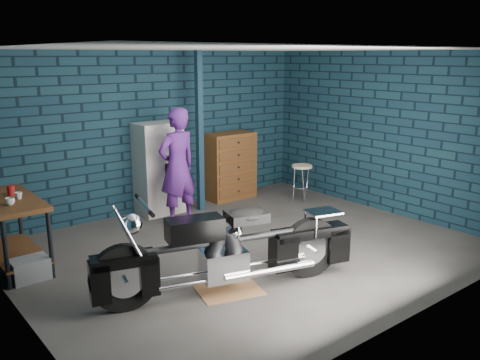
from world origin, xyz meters
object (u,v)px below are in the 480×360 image
(motorcycle, at_px, (229,243))
(locker, at_px, (159,169))
(storage_bin, at_px, (30,269))
(workbench, at_px, (13,233))
(person, at_px, (178,167))
(shop_stool, at_px, (302,183))
(tool_chest, at_px, (230,166))

(motorcycle, relative_size, locker, 1.69)
(storage_bin, xyz_separation_m, locker, (2.56, 1.36, 0.64))
(workbench, xyz_separation_m, person, (2.53, 0.17, 0.47))
(person, relative_size, storage_bin, 4.34)
(storage_bin, bearing_deg, motorcycle, -45.61)
(workbench, relative_size, shop_stool, 2.07)
(locker, height_order, shop_stool, locker)
(motorcycle, xyz_separation_m, shop_stool, (3.27, 2.10, -0.24))
(shop_stool, bearing_deg, person, 173.17)
(locker, relative_size, tool_chest, 1.25)
(person, xyz_separation_m, shop_stool, (2.46, -0.29, -0.59))
(storage_bin, relative_size, locker, 0.28)
(tool_chest, bearing_deg, locker, 180.00)
(workbench, relative_size, storage_bin, 3.28)
(person, height_order, tool_chest, person)
(shop_stool, bearing_deg, workbench, 178.53)
(locker, bearing_deg, person, -94.73)
(motorcycle, bearing_deg, storage_bin, 150.33)
(motorcycle, height_order, locker, locker)
(workbench, bearing_deg, storage_bin, -87.71)
(motorcycle, xyz_separation_m, person, (0.82, 2.39, 0.35))
(motorcycle, height_order, storage_bin, motorcycle)
(person, xyz_separation_m, storage_bin, (-2.51, -0.67, -0.79))
(workbench, bearing_deg, motorcycle, -52.47)
(motorcycle, xyz_separation_m, storage_bin, (-1.69, 1.73, -0.44))
(motorcycle, height_order, shop_stool, motorcycle)
(workbench, distance_m, shop_stool, 4.99)
(motorcycle, relative_size, storage_bin, 6.13)
(workbench, xyz_separation_m, motorcycle, (1.71, -2.23, 0.12))
(workbench, height_order, tool_chest, tool_chest)
(workbench, bearing_deg, tool_chest, 11.87)
(motorcycle, distance_m, shop_stool, 3.90)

